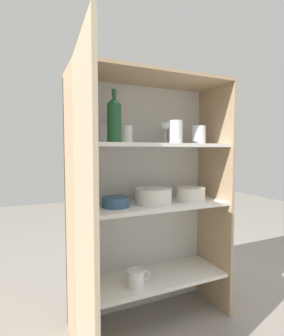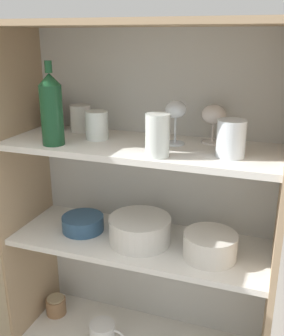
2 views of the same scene
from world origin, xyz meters
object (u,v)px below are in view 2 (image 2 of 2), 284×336
object	(u,v)px
wine_bottle	(51,109)
storage_jar	(56,305)
mixing_bowl_large	(210,245)
serving_bowl_small	(83,223)
plate_stack_white	(140,230)
coffee_mug_primary	(103,334)

from	to	relation	value
wine_bottle	storage_jar	xyz separation A→B (m)	(-0.13, 0.13, -0.86)
wine_bottle	mixing_bowl_large	distance (m)	0.65
mixing_bowl_large	serving_bowl_small	xyz separation A→B (m)	(-0.47, 0.03, -0.01)
plate_stack_white	coffee_mug_primary	xyz separation A→B (m)	(-0.13, -0.05, -0.43)
plate_stack_white	coffee_mug_primary	bearing A→B (deg)	-158.50
mixing_bowl_large	serving_bowl_small	size ratio (longest dim) A/B	1.14
mixing_bowl_large	coffee_mug_primary	distance (m)	0.57
wine_bottle	coffee_mug_primary	xyz separation A→B (m)	(0.13, 0.03, -0.85)
coffee_mug_primary	wine_bottle	bearing A→B (deg)	-165.64
wine_bottle	serving_bowl_small	world-z (taller)	wine_bottle
mixing_bowl_large	storage_jar	xyz separation A→B (m)	(-0.63, 0.06, -0.44)
serving_bowl_small	storage_jar	xyz separation A→B (m)	(-0.17, 0.03, -0.43)
plate_stack_white	serving_bowl_small	size ratio (longest dim) A/B	1.41
coffee_mug_primary	storage_jar	distance (m)	0.27
coffee_mug_primary	storage_jar	xyz separation A→B (m)	(-0.26, 0.09, -0.01)
plate_stack_white	coffee_mug_primary	world-z (taller)	plate_stack_white
wine_bottle	plate_stack_white	xyz separation A→B (m)	(0.26, 0.08, -0.41)
plate_stack_white	storage_jar	distance (m)	0.59
mixing_bowl_large	storage_jar	bearing A→B (deg)	174.59
serving_bowl_small	storage_jar	bearing A→B (deg)	169.15
wine_bottle	storage_jar	size ratio (longest dim) A/B	3.15
plate_stack_white	wine_bottle	bearing A→B (deg)	-161.99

